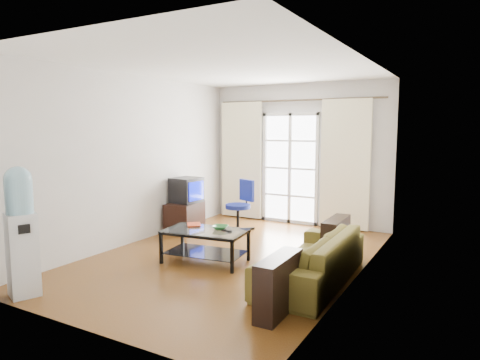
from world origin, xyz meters
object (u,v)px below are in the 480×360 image
crt_tv (186,190)px  water_cooler (21,229)px  sofa (312,257)px  task_chair (239,216)px  coffee_table (205,241)px  tv_stand (185,217)px

crt_tv → water_cooler: water_cooler is taller
water_cooler → sofa: bearing=59.0°
task_chair → water_cooler: water_cooler is taller
crt_tv → task_chair: bearing=30.7°
sofa → crt_tv: size_ratio=3.89×
crt_tv → sofa: bearing=-20.7°
crt_tv → water_cooler: size_ratio=0.36×
sofa → water_cooler: 3.35m
coffee_table → task_chair: (-0.47, 1.80, -0.02)m
tv_stand → crt_tv: crt_tv is taller
tv_stand → crt_tv: size_ratio=1.36×
task_chair → water_cooler: size_ratio=0.64×
tv_stand → task_chair: size_ratio=0.77×
sofa → coffee_table: 1.55m
sofa → tv_stand: bearing=-115.3°
coffee_table → tv_stand: bearing=135.2°
tv_stand → water_cooler: (0.25, -3.32, 0.50)m
crt_tv → task_chair: (0.87, 0.43, -0.47)m
coffee_table → water_cooler: size_ratio=0.82×
coffee_table → task_chair: bearing=104.6°
task_chair → sofa: bearing=-18.9°
coffee_table → crt_tv: crt_tv is taller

